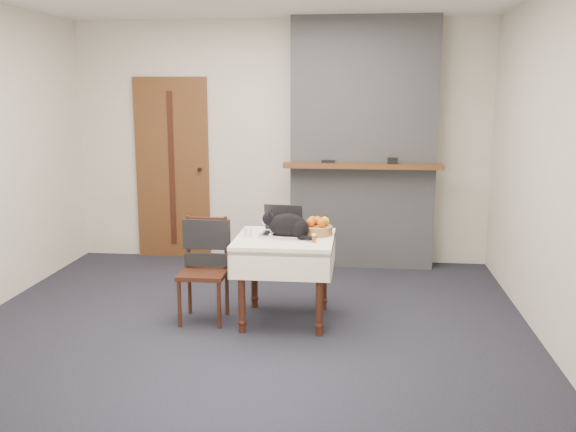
% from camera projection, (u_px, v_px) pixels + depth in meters
% --- Properties ---
extents(ground, '(4.50, 4.50, 0.00)m').
position_uv_depth(ground, '(250.00, 320.00, 5.26)').
color(ground, black).
rests_on(ground, ground).
extents(room_shell, '(4.52, 4.01, 2.61)m').
position_uv_depth(room_shell, '(257.00, 101.00, 5.38)').
color(room_shell, beige).
rests_on(room_shell, ground).
extents(door, '(0.82, 0.10, 2.00)m').
position_uv_depth(door, '(172.00, 169.00, 7.13)').
color(door, brown).
rests_on(door, ground).
extents(chimney, '(1.62, 0.48, 2.60)m').
position_uv_depth(chimney, '(363.00, 145.00, 6.72)').
color(chimney, gray).
rests_on(chimney, ground).
extents(side_table, '(0.78, 0.78, 0.70)m').
position_uv_depth(side_table, '(285.00, 251.00, 5.15)').
color(side_table, '#38180F').
rests_on(side_table, ground).
extents(laptop, '(0.34, 0.30, 0.24)m').
position_uv_depth(laptop, '(282.00, 227.00, 5.21)').
color(laptop, '#B7B7BC').
rests_on(laptop, side_table).
extents(cat, '(0.44, 0.25, 0.22)m').
position_uv_depth(cat, '(289.00, 226.00, 5.10)').
color(cat, black).
rests_on(cat, side_table).
extents(cream_jar, '(0.06, 0.06, 0.07)m').
position_uv_depth(cream_jar, '(248.00, 232.00, 5.14)').
color(cream_jar, white).
rests_on(cream_jar, side_table).
extents(pill_bottle, '(0.03, 0.03, 0.07)m').
position_uv_depth(pill_bottle, '(314.00, 238.00, 4.94)').
color(pill_bottle, '#A53C14').
rests_on(pill_bottle, side_table).
extents(fruit_basket, '(0.25, 0.25, 0.14)m').
position_uv_depth(fruit_basket, '(317.00, 227.00, 5.22)').
color(fruit_basket, '#A76F43').
rests_on(fruit_basket, side_table).
extents(desk_clutter, '(0.14, 0.06, 0.01)m').
position_uv_depth(desk_clutter, '(313.00, 237.00, 5.13)').
color(desk_clutter, black).
rests_on(desk_clutter, side_table).
extents(chair, '(0.39, 0.37, 0.84)m').
position_uv_depth(chair, '(205.00, 254.00, 5.24)').
color(chair, '#38180F').
rests_on(chair, ground).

